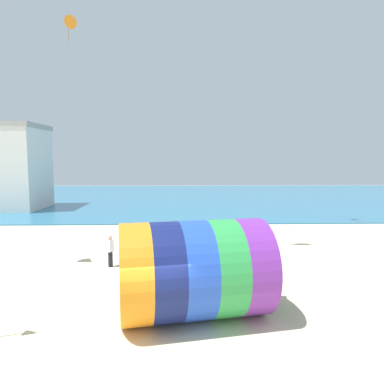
# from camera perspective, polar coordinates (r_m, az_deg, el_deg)

# --- Properties ---
(ground_plane) EXTENTS (120.00, 120.00, 0.00)m
(ground_plane) POSITION_cam_1_polar(r_m,az_deg,el_deg) (12.03, -6.55, -23.03)
(ground_plane) COLOR beige
(sea) EXTENTS (120.00, 40.00, 0.10)m
(sea) POSITION_cam_1_polar(r_m,az_deg,el_deg) (49.35, -2.61, -0.89)
(sea) COLOR teal
(sea) RESTS_ON ground
(giant_inflatable_tube) EXTENTS (5.79, 4.42, 3.52)m
(giant_inflatable_tube) POSITION_cam_1_polar(r_m,az_deg,el_deg) (12.65, 0.35, -12.79)
(giant_inflatable_tube) COLOR orange
(giant_inflatable_tube) RESTS_ON ground
(kite_handler) EXTENTS (0.42, 0.34, 1.66)m
(kite_handler) POSITION_cam_1_polar(r_m,az_deg,el_deg) (14.75, 12.85, -13.94)
(kite_handler) COLOR #383D56
(kite_handler) RESTS_ON ground
(kite_orange_delta) EXTENTS (1.39, 1.41, 1.81)m
(kite_orange_delta) POSITION_cam_1_polar(r_m,az_deg,el_deg) (29.26, -19.95, 24.97)
(kite_orange_delta) COLOR orange
(bystander_near_water) EXTENTS (0.34, 0.42, 1.69)m
(bystander_near_water) POSITION_cam_1_polar(r_m,az_deg,el_deg) (18.87, -13.47, -9.51)
(bystander_near_water) COLOR black
(bystander_near_water) RESTS_ON ground
(cooler_box) EXTENTS (0.63, 0.59, 0.36)m
(cooler_box) POSITION_cam_1_polar(r_m,az_deg,el_deg) (14.44, 11.65, -17.21)
(cooler_box) COLOR #268C4C
(cooler_box) RESTS_ON ground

